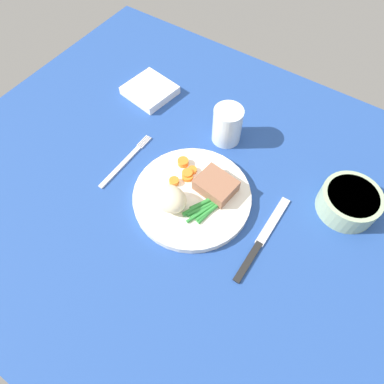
% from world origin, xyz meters
% --- Properties ---
extents(dining_table, '(1.20, 0.90, 0.02)m').
position_xyz_m(dining_table, '(0.00, 0.00, 0.01)').
color(dining_table, '#234793').
rests_on(dining_table, ground).
extents(dinner_plate, '(0.24, 0.24, 0.02)m').
position_xyz_m(dinner_plate, '(-0.04, -0.02, 0.03)').
color(dinner_plate, white).
rests_on(dinner_plate, dining_table).
extents(meat_portion, '(0.08, 0.07, 0.03)m').
position_xyz_m(meat_portion, '(-0.01, 0.02, 0.05)').
color(meat_portion, '#936047').
rests_on(meat_portion, dinner_plate).
extents(mashed_potatoes, '(0.07, 0.06, 0.05)m').
position_xyz_m(mashed_potatoes, '(-0.06, -0.06, 0.06)').
color(mashed_potatoes, beige).
rests_on(mashed_potatoes, dinner_plate).
extents(carrot_slices, '(0.05, 0.07, 0.01)m').
position_xyz_m(carrot_slices, '(-0.08, 0.02, 0.04)').
color(carrot_slices, orange).
rests_on(carrot_slices, dinner_plate).
extents(green_beans, '(0.06, 0.09, 0.01)m').
position_xyz_m(green_beans, '(0.00, -0.03, 0.04)').
color(green_beans, '#2D8C38').
rests_on(green_beans, dinner_plate).
extents(fork, '(0.01, 0.17, 0.00)m').
position_xyz_m(fork, '(-0.21, -0.02, 0.02)').
color(fork, silver).
rests_on(fork, dining_table).
extents(knife, '(0.02, 0.21, 0.01)m').
position_xyz_m(knife, '(0.12, -0.02, 0.02)').
color(knife, black).
rests_on(knife, dining_table).
extents(water_glass, '(0.06, 0.06, 0.09)m').
position_xyz_m(water_glass, '(-0.07, 0.16, 0.06)').
color(water_glass, silver).
rests_on(water_glass, dining_table).
extents(salad_bowl, '(0.12, 0.12, 0.05)m').
position_xyz_m(salad_bowl, '(0.23, 0.13, 0.05)').
color(salad_bowl, '#99B28C').
rests_on(salad_bowl, dining_table).
extents(napkin, '(0.12, 0.12, 0.02)m').
position_xyz_m(napkin, '(-0.30, 0.18, 0.03)').
color(napkin, white).
rests_on(napkin, dining_table).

